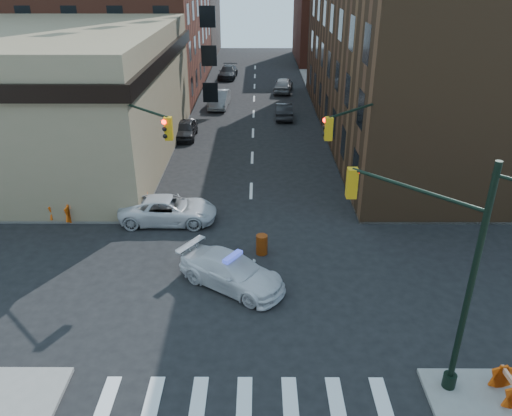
{
  "coord_description": "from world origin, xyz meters",
  "views": [
    {
      "loc": [
        0.43,
        -18.67,
        12.8
      ],
      "look_at": [
        0.34,
        3.03,
        2.2
      ],
      "focal_mm": 35.0,
      "sensor_mm": 36.0,
      "label": 1
    }
  ],
  "objects_px": {
    "police_car": "(232,271)",
    "barrel_bank": "(154,205)",
    "pickup": "(169,210)",
    "barrel_road": "(262,245)",
    "parked_car_wnear": "(186,129)",
    "barricade_se_a": "(508,387)",
    "barricade_nw_a": "(139,198)",
    "pedestrian_b": "(67,192)",
    "pedestrian_a": "(109,204)",
    "parked_car_enear": "(284,111)",
    "parked_car_wfar": "(219,99)"
  },
  "relations": [
    {
      "from": "parked_car_wnear",
      "to": "parked_car_wfar",
      "type": "bearing_deg",
      "value": 77.99
    },
    {
      "from": "pedestrian_b",
      "to": "parked_car_enear",
      "type": "bearing_deg",
      "value": 37.2
    },
    {
      "from": "pedestrian_a",
      "to": "parked_car_wnear",
      "type": "bearing_deg",
      "value": 90.69
    },
    {
      "from": "pickup",
      "to": "barricade_se_a",
      "type": "relative_size",
      "value": 4.53
    },
    {
      "from": "pedestrian_b",
      "to": "barricade_nw_a",
      "type": "relative_size",
      "value": 1.72
    },
    {
      "from": "police_car",
      "to": "pickup",
      "type": "distance_m",
      "value": 7.16
    },
    {
      "from": "police_car",
      "to": "pickup",
      "type": "height_order",
      "value": "pickup"
    },
    {
      "from": "pedestrian_a",
      "to": "pickup",
      "type": "bearing_deg",
      "value": 5.99
    },
    {
      "from": "police_car",
      "to": "barrel_bank",
      "type": "bearing_deg",
      "value": 67.89
    },
    {
      "from": "parked_car_wnear",
      "to": "parked_car_wfar",
      "type": "distance_m",
      "value": 9.92
    },
    {
      "from": "barricade_nw_a",
      "to": "pedestrian_a",
      "type": "bearing_deg",
      "value": -120.15
    },
    {
      "from": "parked_car_wfar",
      "to": "barricade_se_a",
      "type": "xyz_separation_m",
      "value": [
        11.93,
        -37.19,
        -0.23
      ]
    },
    {
      "from": "barrel_road",
      "to": "barrel_bank",
      "type": "distance_m",
      "value": 7.57
    },
    {
      "from": "parked_car_wnear",
      "to": "barrel_road",
      "type": "height_order",
      "value": "parked_car_wnear"
    },
    {
      "from": "pedestrian_b",
      "to": "parked_car_wnear",
      "type": "bearing_deg",
      "value": 51.35
    },
    {
      "from": "barrel_bank",
      "to": "pickup",
      "type": "bearing_deg",
      "value": -46.23
    },
    {
      "from": "police_car",
      "to": "pedestrian_a",
      "type": "distance_m",
      "value": 9.46
    },
    {
      "from": "pickup",
      "to": "pedestrian_b",
      "type": "relative_size",
      "value": 2.86
    },
    {
      "from": "barricade_nw_a",
      "to": "pickup",
      "type": "bearing_deg",
      "value": -37.36
    },
    {
      "from": "parked_car_wnear",
      "to": "barricade_se_a",
      "type": "bearing_deg",
      "value": -62.96
    },
    {
      "from": "police_car",
      "to": "barrel_bank",
      "type": "relative_size",
      "value": 5.02
    },
    {
      "from": "police_car",
      "to": "parked_car_wnear",
      "type": "height_order",
      "value": "police_car"
    },
    {
      "from": "barricade_se_a",
      "to": "pedestrian_b",
      "type": "bearing_deg",
      "value": 49.97
    },
    {
      "from": "parked_car_wfar",
      "to": "barricade_se_a",
      "type": "relative_size",
      "value": 4.27
    },
    {
      "from": "parked_car_wnear",
      "to": "barrel_bank",
      "type": "relative_size",
      "value": 4.17
    },
    {
      "from": "parked_car_wfar",
      "to": "barricade_nw_a",
      "type": "xyz_separation_m",
      "value": [
        -3.07,
        -22.7,
        -0.27
      ]
    },
    {
      "from": "pedestrian_a",
      "to": "barrel_bank",
      "type": "bearing_deg",
      "value": 30.54
    },
    {
      "from": "pickup",
      "to": "parked_car_wfar",
      "type": "height_order",
      "value": "parked_car_wfar"
    },
    {
      "from": "pedestrian_b",
      "to": "barrel_bank",
      "type": "xyz_separation_m",
      "value": [
        5.04,
        -0.48,
        -0.57
      ]
    },
    {
      "from": "police_car",
      "to": "barrel_road",
      "type": "relative_size",
      "value": 4.99
    },
    {
      "from": "barrel_bank",
      "to": "barricade_se_a",
      "type": "relative_size",
      "value": 0.86
    },
    {
      "from": "parked_car_wfar",
      "to": "parked_car_enear",
      "type": "xyz_separation_m",
      "value": [
        6.24,
        -3.86,
        -0.11
      ]
    },
    {
      "from": "pedestrian_a",
      "to": "police_car",
      "type": "bearing_deg",
      "value": -32.28
    },
    {
      "from": "pedestrian_a",
      "to": "pedestrian_b",
      "type": "distance_m",
      "value": 3.08
    },
    {
      "from": "pedestrian_a",
      "to": "pedestrian_b",
      "type": "xyz_separation_m",
      "value": [
        -2.77,
        1.35,
        0.07
      ]
    },
    {
      "from": "parked_car_enear",
      "to": "pedestrian_a",
      "type": "xyz_separation_m",
      "value": [
        -10.59,
        -20.57,
        0.29
      ]
    },
    {
      "from": "barricade_se_a",
      "to": "barricade_nw_a",
      "type": "bearing_deg",
      "value": 42.51
    },
    {
      "from": "parked_car_enear",
      "to": "pedestrian_a",
      "type": "distance_m",
      "value": 23.13
    },
    {
      "from": "barrel_bank",
      "to": "barricade_se_a",
      "type": "height_order",
      "value": "barricade_se_a"
    },
    {
      "from": "parked_car_wnear",
      "to": "barrel_road",
      "type": "relative_size",
      "value": 4.14
    },
    {
      "from": "police_car",
      "to": "parked_car_wnear",
      "type": "relative_size",
      "value": 1.2
    },
    {
      "from": "pickup",
      "to": "parked_car_wnear",
      "type": "xyz_separation_m",
      "value": [
        -1.03,
        14.92,
        -0.02
      ]
    },
    {
      "from": "parked_car_wfar",
      "to": "pedestrian_a",
      "type": "relative_size",
      "value": 2.93
    },
    {
      "from": "barrel_road",
      "to": "barrel_bank",
      "type": "bearing_deg",
      "value": 144.0
    },
    {
      "from": "barricade_nw_a",
      "to": "parked_car_wfar",
      "type": "bearing_deg",
      "value": 88.45
    },
    {
      "from": "police_car",
      "to": "parked_car_wnear",
      "type": "xyz_separation_m",
      "value": [
        -4.79,
        21.02,
        -0.02
      ]
    },
    {
      "from": "barrel_road",
      "to": "parked_car_enear",
      "type": "bearing_deg",
      "value": 84.81
    },
    {
      "from": "barricade_nw_a",
      "to": "police_car",
      "type": "bearing_deg",
      "value": -48.03
    },
    {
      "from": "parked_car_enear",
      "to": "barrel_road",
      "type": "relative_size",
      "value": 4.27
    },
    {
      "from": "pedestrian_a",
      "to": "barricade_se_a",
      "type": "relative_size",
      "value": 1.46
    }
  ]
}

